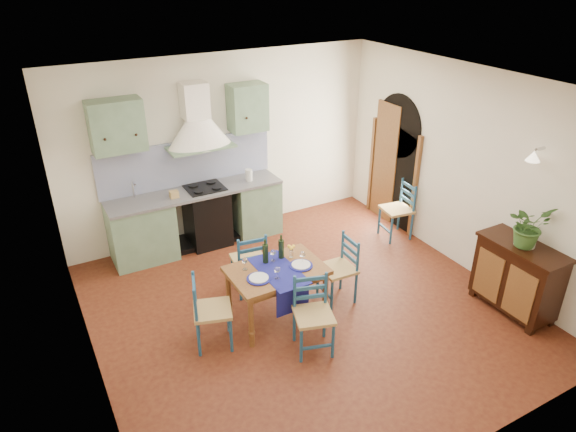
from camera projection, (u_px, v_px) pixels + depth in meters
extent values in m
plane|color=#40150D|center=(305.00, 308.00, 6.52)|extent=(5.00, 5.00, 0.00)
cube|color=beige|center=(223.00, 146.00, 7.84)|extent=(5.00, 0.04, 2.80)
cube|color=gray|center=(142.00, 232.00, 7.41)|extent=(0.90, 0.60, 0.88)
cube|color=gray|center=(254.00, 206.00, 8.18)|extent=(0.70, 0.60, 0.88)
cube|color=black|center=(207.00, 217.00, 7.84)|extent=(0.60, 0.58, 0.88)
cube|color=slate|center=(195.00, 191.00, 7.56)|extent=(2.60, 0.64, 0.04)
cube|color=silver|center=(138.00, 204.00, 7.20)|extent=(0.45, 0.40, 0.03)
cylinder|color=silver|center=(133.00, 189.00, 7.27)|extent=(0.02, 0.02, 0.26)
cube|color=black|center=(205.00, 188.00, 7.62)|extent=(0.55, 0.48, 0.02)
cube|color=black|center=(199.00, 241.00, 7.99)|extent=(2.60, 0.50, 0.08)
cube|color=navy|center=(187.00, 163.00, 7.61)|extent=(2.65, 0.05, 0.68)
cube|color=gray|center=(117.00, 126.00, 6.76)|extent=(0.70, 0.34, 0.70)
cube|color=gray|center=(248.00, 108.00, 7.58)|extent=(0.55, 0.34, 0.70)
cone|color=white|center=(199.00, 133.00, 7.29)|extent=(0.96, 0.96, 0.40)
cube|color=white|center=(194.00, 100.00, 7.16)|extent=(0.36, 0.30, 0.50)
cube|color=beige|center=(465.00, 170.00, 6.96)|extent=(0.04, 5.00, 2.80)
cube|color=black|center=(394.00, 175.00, 8.31)|extent=(0.03, 1.00, 1.65)
cylinder|color=black|center=(399.00, 126.00, 7.94)|extent=(0.03, 1.00, 1.00)
cube|color=brown|center=(415.00, 187.00, 7.88)|extent=(0.06, 0.06, 1.65)
cube|color=brown|center=(372.00, 165.00, 8.72)|extent=(0.06, 0.06, 1.65)
cube|color=brown|center=(385.00, 162.00, 8.41)|extent=(0.04, 0.55, 1.96)
cylinder|color=silver|center=(541.00, 149.00, 5.81)|extent=(0.15, 0.04, 0.04)
cone|color=#FFEDC6|center=(533.00, 156.00, 5.80)|extent=(0.16, 0.16, 0.12)
cube|color=beige|center=(78.00, 267.00, 4.81)|extent=(0.04, 5.00, 2.80)
cube|color=silver|center=(309.00, 87.00, 5.25)|extent=(5.00, 5.00, 0.01)
cube|color=brown|center=(277.00, 271.00, 6.05)|extent=(1.13, 0.76, 0.05)
cube|color=brown|center=(277.00, 276.00, 6.08)|extent=(1.02, 0.65, 0.08)
cylinder|color=brown|center=(251.00, 323.00, 5.75)|extent=(0.07, 0.07, 0.66)
cylinder|color=brown|center=(229.00, 295.00, 6.23)|extent=(0.07, 0.07, 0.66)
cylinder|color=brown|center=(325.00, 297.00, 6.19)|extent=(0.07, 0.07, 0.66)
cylinder|color=brown|center=(299.00, 272.00, 6.66)|extent=(0.07, 0.07, 0.66)
cube|color=navy|center=(278.00, 271.00, 6.00)|extent=(0.43, 0.85, 0.01)
cube|color=navy|center=(293.00, 299.00, 5.82)|extent=(0.42, 0.02, 0.38)
cylinder|color=navy|center=(259.00, 279.00, 5.83)|extent=(0.28, 0.28, 0.01)
cylinder|color=silver|center=(259.00, 278.00, 5.83)|extent=(0.22, 0.22, 0.01)
cylinder|color=navy|center=(301.00, 265.00, 6.08)|extent=(0.28, 0.28, 0.01)
cylinder|color=silver|center=(301.00, 265.00, 6.07)|extent=(0.22, 0.22, 0.01)
cylinder|color=black|center=(265.00, 251.00, 6.09)|extent=(0.07, 0.07, 0.32)
cylinder|color=black|center=(281.00, 247.00, 6.18)|extent=(0.07, 0.07, 0.32)
cylinder|color=white|center=(291.00, 253.00, 6.24)|extent=(0.05, 0.05, 0.10)
sphere|color=yellow|center=(291.00, 247.00, 6.20)|extent=(0.10, 0.10, 0.10)
cylinder|color=navy|center=(301.00, 346.00, 5.56)|extent=(0.04, 0.04, 0.46)
cylinder|color=navy|center=(294.00, 309.00, 5.78)|extent=(0.04, 0.04, 0.89)
cylinder|color=navy|center=(333.00, 341.00, 5.63)|extent=(0.04, 0.04, 0.46)
cylinder|color=navy|center=(325.00, 306.00, 5.84)|extent=(0.04, 0.04, 0.89)
cube|color=tan|center=(314.00, 315.00, 5.64)|extent=(0.52, 0.52, 0.04)
cube|color=navy|center=(310.00, 297.00, 5.74)|extent=(0.37, 0.14, 0.04)
cube|color=navy|center=(310.00, 288.00, 5.69)|extent=(0.37, 0.14, 0.04)
cube|color=navy|center=(311.00, 279.00, 5.63)|extent=(0.37, 0.14, 0.04)
cube|color=navy|center=(317.00, 347.00, 5.62)|extent=(0.35, 0.14, 0.02)
cylinder|color=navy|center=(258.00, 266.00, 6.99)|extent=(0.04, 0.04, 0.46)
cylinder|color=navy|center=(266.00, 265.00, 6.60)|extent=(0.04, 0.04, 0.90)
cylinder|color=navy|center=(233.00, 271.00, 6.88)|extent=(0.04, 0.04, 0.46)
cylinder|color=navy|center=(240.00, 271.00, 6.48)|extent=(0.04, 0.04, 0.90)
cube|color=tan|center=(249.00, 259.00, 6.68)|extent=(0.47, 0.47, 0.04)
cube|color=navy|center=(253.00, 258.00, 6.47)|extent=(0.38, 0.07, 0.04)
cube|color=navy|center=(252.00, 250.00, 6.42)|extent=(0.38, 0.07, 0.04)
cube|color=navy|center=(252.00, 242.00, 6.36)|extent=(0.38, 0.07, 0.04)
cube|color=navy|center=(246.00, 271.00, 6.96)|extent=(0.36, 0.08, 0.02)
cylinder|color=navy|center=(231.00, 335.00, 5.71)|extent=(0.04, 0.04, 0.46)
cylinder|color=navy|center=(197.00, 324.00, 5.55)|extent=(0.04, 0.04, 0.89)
cylinder|color=navy|center=(228.00, 316.00, 6.02)|extent=(0.04, 0.04, 0.46)
cylinder|color=navy|center=(196.00, 304.00, 5.86)|extent=(0.04, 0.04, 0.89)
cube|color=tan|center=(212.00, 310.00, 5.73)|extent=(0.52, 0.52, 0.04)
cube|color=navy|center=(195.00, 303.00, 5.64)|extent=(0.14, 0.37, 0.04)
cube|color=navy|center=(195.00, 294.00, 5.59)|extent=(0.14, 0.37, 0.04)
cube|color=navy|center=(194.00, 285.00, 5.53)|extent=(0.14, 0.37, 0.04)
cube|color=navy|center=(230.00, 329.00, 5.89)|extent=(0.14, 0.35, 0.02)
cylinder|color=navy|center=(318.00, 281.00, 6.67)|extent=(0.04, 0.04, 0.45)
cylinder|color=navy|center=(342.00, 260.00, 6.71)|extent=(0.04, 0.04, 0.89)
cylinder|color=navy|center=(332.00, 296.00, 6.38)|extent=(0.04, 0.04, 0.45)
cylinder|color=navy|center=(357.00, 274.00, 6.43)|extent=(0.04, 0.04, 0.89)
cube|color=tan|center=(337.00, 269.00, 6.49)|extent=(0.43, 0.43, 0.04)
cube|color=navy|center=(350.00, 257.00, 6.50)|extent=(0.04, 0.38, 0.04)
cube|color=navy|center=(350.00, 249.00, 6.45)|extent=(0.04, 0.38, 0.04)
cube|color=navy|center=(351.00, 241.00, 6.39)|extent=(0.04, 0.38, 0.04)
cube|color=navy|center=(324.00, 291.00, 6.55)|extent=(0.04, 0.36, 0.02)
cylinder|color=navy|center=(379.00, 220.00, 8.18)|extent=(0.04, 0.04, 0.46)
cylinder|color=navy|center=(400.00, 204.00, 8.20)|extent=(0.04, 0.04, 0.91)
cylinder|color=navy|center=(391.00, 231.00, 7.88)|extent=(0.04, 0.04, 0.46)
cylinder|color=navy|center=(413.00, 214.00, 7.90)|extent=(0.04, 0.04, 0.91)
cube|color=tan|center=(397.00, 209.00, 7.98)|extent=(0.48, 0.48, 0.04)
cube|color=navy|center=(407.00, 200.00, 7.98)|extent=(0.08, 0.38, 0.05)
cube|color=navy|center=(408.00, 193.00, 7.93)|extent=(0.08, 0.38, 0.05)
cube|color=navy|center=(409.00, 186.00, 7.87)|extent=(0.08, 0.38, 0.05)
cube|color=navy|center=(385.00, 228.00, 8.05)|extent=(0.08, 0.36, 0.03)
cube|color=black|center=(517.00, 277.00, 6.29)|extent=(0.45, 1.00, 0.82)
cube|color=black|center=(524.00, 247.00, 6.10)|extent=(0.50, 1.05, 0.04)
cube|color=brown|center=(519.00, 294.00, 6.03)|extent=(0.02, 0.38, 0.63)
cube|color=brown|center=(488.00, 275.00, 6.39)|extent=(0.02, 0.38, 0.63)
cube|color=black|center=(530.00, 331.00, 6.07)|extent=(0.08, 0.08, 0.08)
cube|color=black|center=(473.00, 292.00, 6.76)|extent=(0.08, 0.08, 0.08)
cube|color=black|center=(549.00, 321.00, 6.22)|extent=(0.08, 0.08, 0.08)
cube|color=black|center=(492.00, 285.00, 6.91)|extent=(0.08, 0.08, 0.08)
imported|color=#335C26|center=(529.00, 226.00, 5.97)|extent=(0.50, 0.45, 0.53)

